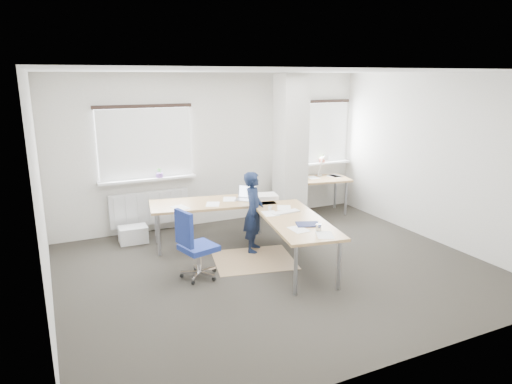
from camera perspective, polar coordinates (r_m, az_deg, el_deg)
name	(u,v)px	position (r m, az deg, el deg)	size (l,w,h in m)	color
ground	(277,269)	(6.77, 2.63, -9.58)	(6.00, 6.00, 0.00)	black
room_shell	(275,145)	(6.75, 2.36, 5.85)	(6.04, 5.04, 2.82)	beige
floor_mat	(254,260)	(7.07, -0.27, -8.46)	(1.19, 1.01, 0.01)	#947551
white_crate	(133,234)	(8.01, -15.09, -5.14)	(0.46, 0.32, 0.28)	white
desk_main	(253,212)	(7.08, -0.33, -2.47)	(2.40, 2.98, 0.96)	olive
desk_side	(314,181)	(9.28, 7.22, 1.41)	(1.50, 0.93, 1.22)	olive
task_chair	(197,259)	(6.42, -7.42, -8.32)	(0.56, 0.55, 1.01)	navy
person	(254,212)	(7.23, -0.31, -2.50)	(0.47, 0.31, 1.29)	black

